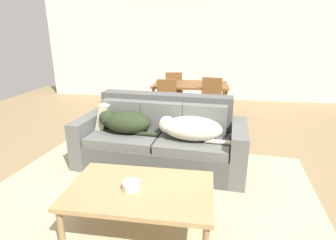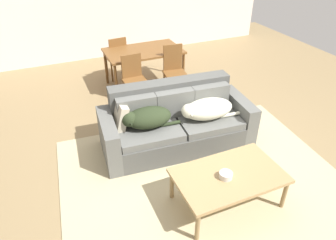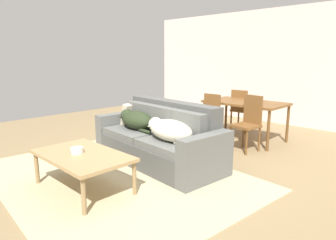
{
  "view_description": "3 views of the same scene",
  "coord_description": "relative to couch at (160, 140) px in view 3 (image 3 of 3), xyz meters",
  "views": [
    {
      "loc": [
        0.42,
        -3.22,
        1.7
      ],
      "look_at": [
        -0.03,
        -0.28,
        0.73
      ],
      "focal_mm": 28.44,
      "sensor_mm": 36.0,
      "label": 1
    },
    {
      "loc": [
        -1.79,
        -3.45,
        2.88
      ],
      "look_at": [
        -0.36,
        -0.14,
        0.55
      ],
      "focal_mm": 33.4,
      "sensor_mm": 36.0,
      "label": 2
    },
    {
      "loc": [
        3.03,
        -3.05,
        1.58
      ],
      "look_at": [
        -0.04,
        0.07,
        0.67
      ],
      "focal_mm": 32.42,
      "sensor_mm": 36.0,
      "label": 3
    }
  ],
  "objects": [
    {
      "name": "dog_on_right_cushion",
      "position": [
        0.39,
        -0.19,
        0.25
      ],
      "size": [
        0.9,
        0.45,
        0.29
      ],
      "rotation": [
        0.0,
        0.0,
        -0.08
      ],
      "color": "beige",
      "rests_on": "couch"
    },
    {
      "name": "coffee_table",
      "position": [
        0.05,
        -1.33,
        0.06
      ],
      "size": [
        1.23,
        0.75,
        0.45
      ],
      "color": "#A58556",
      "rests_on": "ground"
    },
    {
      "name": "couch",
      "position": [
        0.0,
        0.0,
        0.0
      ],
      "size": [
        2.24,
        1.06,
        0.92
      ],
      "rotation": [
        0.0,
        0.0,
        -0.08
      ],
      "color": "#4B4C49",
      "rests_on": "ground"
    },
    {
      "name": "dog_on_left_cushion",
      "position": [
        -0.47,
        -0.07,
        0.25
      ],
      "size": [
        0.8,
        0.44,
        0.28
      ],
      "rotation": [
        0.0,
        0.0,
        -0.08
      ],
      "color": "#26301B",
      "rests_on": "couch"
    },
    {
      "name": "dining_chair_near_left",
      "position": [
        -0.17,
        1.43,
        0.15
      ],
      "size": [
        0.4,
        0.4,
        0.9
      ],
      "rotation": [
        0.0,
        0.0,
        0.01
      ],
      "color": "brown",
      "rests_on": "ground"
    },
    {
      "name": "dining_chair_far_left",
      "position": [
        -0.16,
        2.57,
        0.16
      ],
      "size": [
        0.43,
        0.43,
        0.9
      ],
      "rotation": [
        0.0,
        0.0,
        3.22
      ],
      "color": "brown",
      "rests_on": "ground"
    },
    {
      "name": "bowl_on_coffee_table",
      "position": [
        -0.01,
        -1.36,
        0.13
      ],
      "size": [
        0.15,
        0.15,
        0.07
      ],
      "primitive_type": "cylinder",
      "color": "silver",
      "rests_on": "coffee_table"
    },
    {
      "name": "dining_chair_near_right",
      "position": [
        0.64,
        1.48,
        0.16
      ],
      "size": [
        0.45,
        0.45,
        0.95
      ],
      "rotation": [
        0.0,
        0.0,
        -0.14
      ],
      "color": "brown",
      "rests_on": "ground"
    },
    {
      "name": "back_partition",
      "position": [
        0.16,
        3.98,
        1.0
      ],
      "size": [
        8.0,
        0.12,
        2.7
      ],
      "primitive_type": "cube",
      "color": "beige",
      "rests_on": "ground"
    },
    {
      "name": "area_rug",
      "position": [
        -0.01,
        -0.81,
        -0.35
      ],
      "size": [
        3.8,
        3.02,
        0.01
      ],
      "primitive_type": "cube",
      "rotation": [
        0.0,
        0.0,
        -0.08
      ],
      "color": "tan",
      "rests_on": "ground"
    },
    {
      "name": "ground_plane",
      "position": [
        0.16,
        -0.02,
        -0.35
      ],
      "size": [
        10.0,
        10.0,
        0.0
      ],
      "primitive_type": "plane",
      "color": "olive"
    },
    {
      "name": "dining_table",
      "position": [
        0.24,
        2.04,
        0.33
      ],
      "size": [
        1.46,
        0.87,
        0.74
      ],
      "color": "brown",
      "rests_on": "ground"
    },
    {
      "name": "throw_pillow_by_left_arm",
      "position": [
        -0.8,
        0.11,
        0.27
      ],
      "size": [
        0.2,
        0.37,
        0.38
      ],
      "primitive_type": "cube",
      "rotation": [
        0.0,
        0.25,
        -0.01
      ],
      "color": "#BCB198",
      "rests_on": "couch"
    }
  ]
}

